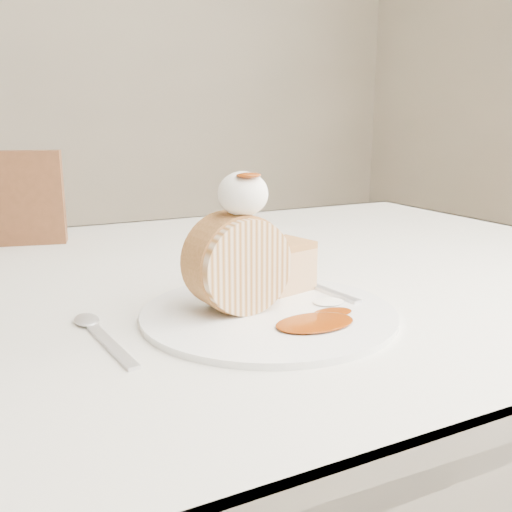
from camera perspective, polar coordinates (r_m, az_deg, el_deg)
name	(u,v)px	position (r m, az deg, el deg)	size (l,w,h in m)	color
table	(192,339)	(0.80, -6.37, -8.27)	(1.40, 0.90, 0.75)	silver
plate	(269,313)	(0.61, 1.27, -5.75)	(0.27, 0.27, 0.01)	white
roulade_slice	(237,263)	(0.60, -1.87, -0.73)	(0.10, 0.10, 0.06)	beige
cake_chunk	(283,268)	(0.68, 2.69, -1.24)	(0.06, 0.06, 0.05)	#B67944
whipped_cream	(243,194)	(0.59, -1.32, 6.24)	(0.05, 0.05, 0.05)	white
caramel_drizzle	(249,169)	(0.57, -0.73, 8.65)	(0.03, 0.02, 0.01)	#762A04
caramel_pool	(315,322)	(0.57, 5.91, -6.63)	(0.08, 0.06, 0.00)	#762A04
fork	(324,290)	(0.68, 6.80, -3.35)	(0.02, 0.16, 0.00)	silver
spoon	(112,346)	(0.55, -14.25, -8.69)	(0.02, 0.15, 0.00)	silver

